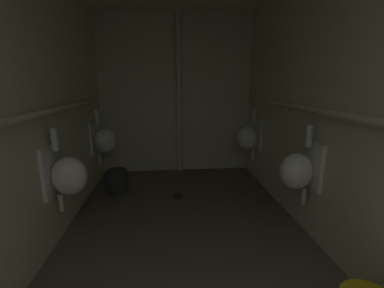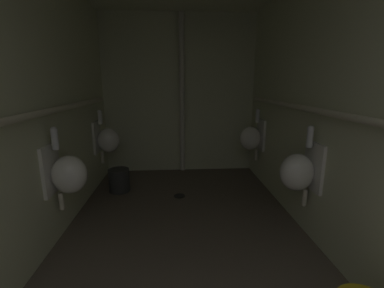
{
  "view_description": "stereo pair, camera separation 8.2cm",
  "coord_description": "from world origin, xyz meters",
  "px_view_note": "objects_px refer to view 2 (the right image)",
  "views": [
    {
      "loc": [
        -0.16,
        -0.22,
        1.43
      ],
      "look_at": [
        0.09,
        2.3,
        0.83
      ],
      "focal_mm": 24.37,
      "sensor_mm": 36.0,
      "label": 1
    },
    {
      "loc": [
        -0.08,
        -0.22,
        1.43
      ],
      "look_at": [
        0.09,
        2.3,
        0.83
      ],
      "focal_mm": 24.37,
      "sensor_mm": 36.0,
      "label": 2
    }
  ],
  "objects_px": {
    "urinal_right_far": "(252,137)",
    "urinal_left_mid": "(67,173)",
    "standpipe_back_wall": "(182,96)",
    "urinal_right_mid": "(299,171)",
    "floor_drain": "(180,196)",
    "urinal_left_far": "(107,140)",
    "waste_bin": "(119,180)"
  },
  "relations": [
    {
      "from": "urinal_right_far",
      "to": "urinal_left_mid",
      "type": "bearing_deg",
      "value": -145.94
    },
    {
      "from": "urinal_right_far",
      "to": "standpipe_back_wall",
      "type": "relative_size",
      "value": 0.31
    },
    {
      "from": "urinal_right_mid",
      "to": "floor_drain",
      "type": "xyz_separation_m",
      "value": [
        -1.07,
        0.96,
        -0.65
      ]
    },
    {
      "from": "standpipe_back_wall",
      "to": "floor_drain",
      "type": "distance_m",
      "value": 1.56
    },
    {
      "from": "urinal_left_far",
      "to": "urinal_right_mid",
      "type": "xyz_separation_m",
      "value": [
        2.07,
        -1.47,
        0.0
      ]
    },
    {
      "from": "urinal_left_mid",
      "to": "standpipe_back_wall",
      "type": "xyz_separation_m",
      "value": [
        1.07,
        1.85,
        0.57
      ]
    },
    {
      "from": "urinal_right_far",
      "to": "waste_bin",
      "type": "bearing_deg",
      "value": -171.22
    },
    {
      "from": "standpipe_back_wall",
      "to": "waste_bin",
      "type": "bearing_deg",
      "value": -139.5
    },
    {
      "from": "urinal_right_far",
      "to": "waste_bin",
      "type": "distance_m",
      "value": 1.95
    },
    {
      "from": "urinal_left_mid",
      "to": "urinal_right_far",
      "type": "height_order",
      "value": "same"
    },
    {
      "from": "urinal_left_far",
      "to": "urinal_right_mid",
      "type": "relative_size",
      "value": 1.0
    },
    {
      "from": "urinal_left_mid",
      "to": "urinal_left_far",
      "type": "bearing_deg",
      "value": 90.0
    },
    {
      "from": "urinal_left_mid",
      "to": "urinal_left_far",
      "type": "xyz_separation_m",
      "value": [
        0.0,
        1.39,
        0.0
      ]
    },
    {
      "from": "urinal_right_mid",
      "to": "floor_drain",
      "type": "bearing_deg",
      "value": 137.9
    },
    {
      "from": "floor_drain",
      "to": "waste_bin",
      "type": "distance_m",
      "value": 0.84
    },
    {
      "from": "standpipe_back_wall",
      "to": "waste_bin",
      "type": "height_order",
      "value": "standpipe_back_wall"
    },
    {
      "from": "urinal_left_far",
      "to": "standpipe_back_wall",
      "type": "height_order",
      "value": "standpipe_back_wall"
    },
    {
      "from": "urinal_left_far",
      "to": "urinal_right_mid",
      "type": "height_order",
      "value": "same"
    },
    {
      "from": "urinal_left_mid",
      "to": "urinal_right_mid",
      "type": "distance_m",
      "value": 2.07
    },
    {
      "from": "floor_drain",
      "to": "waste_bin",
      "type": "bearing_deg",
      "value": 164.68
    },
    {
      "from": "urinal_right_mid",
      "to": "urinal_right_far",
      "type": "relative_size",
      "value": 1.0
    },
    {
      "from": "urinal_left_far",
      "to": "waste_bin",
      "type": "distance_m",
      "value": 0.61
    },
    {
      "from": "waste_bin",
      "to": "standpipe_back_wall",
      "type": "bearing_deg",
      "value": 40.5
    },
    {
      "from": "urinal_left_far",
      "to": "urinal_left_mid",
      "type": "bearing_deg",
      "value": -90.0
    },
    {
      "from": "urinal_right_far",
      "to": "floor_drain",
      "type": "height_order",
      "value": "urinal_right_far"
    },
    {
      "from": "urinal_right_mid",
      "to": "standpipe_back_wall",
      "type": "xyz_separation_m",
      "value": [
        -0.99,
        1.93,
        0.57
      ]
    },
    {
      "from": "urinal_left_far",
      "to": "urinal_right_far",
      "type": "height_order",
      "value": "same"
    },
    {
      "from": "urinal_left_mid",
      "to": "standpipe_back_wall",
      "type": "height_order",
      "value": "standpipe_back_wall"
    },
    {
      "from": "urinal_right_mid",
      "to": "floor_drain",
      "type": "relative_size",
      "value": 5.39
    },
    {
      "from": "urinal_right_far",
      "to": "standpipe_back_wall",
      "type": "bearing_deg",
      "value": 155.28
    },
    {
      "from": "standpipe_back_wall",
      "to": "floor_drain",
      "type": "height_order",
      "value": "standpipe_back_wall"
    },
    {
      "from": "urinal_right_far",
      "to": "standpipe_back_wall",
      "type": "distance_m",
      "value": 1.24
    }
  ]
}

